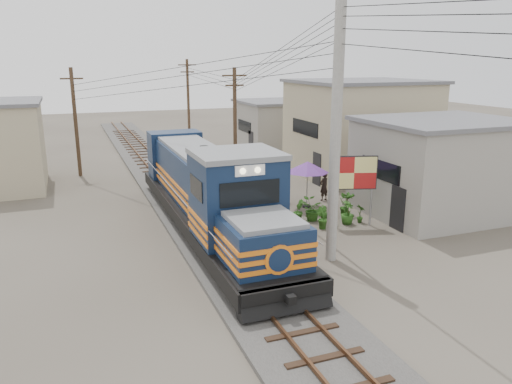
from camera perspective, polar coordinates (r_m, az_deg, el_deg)
name	(u,v)px	position (r m, az deg, el deg)	size (l,w,h in m)	color
ground	(241,267)	(18.74, -1.74, -8.61)	(120.00, 120.00, 0.00)	#473F35
ballast	(181,198)	(27.84, -8.52, -0.65)	(3.60, 70.00, 0.16)	#595651
track	(181,195)	(27.79, -8.53, -0.29)	(1.15, 70.00, 0.12)	#51331E
locomotive	(209,193)	(21.96, -5.40, -0.11)	(3.10, 16.87, 4.18)	black
utility_pole_main	(336,130)	(18.35, 9.11, 6.97)	(0.40, 0.40, 10.00)	#9E9B93
wooden_pole_mid	(235,121)	(32.11, -2.42, 8.12)	(1.60, 0.24, 7.00)	#4C3826
wooden_pole_far	(188,100)	(45.59, -7.75, 10.34)	(1.60, 0.24, 7.50)	#4C3826
wooden_pole_left	(75,120)	(34.46, -19.94, 7.72)	(1.60, 0.24, 7.00)	#4C3826
power_lines	(179,57)	(25.33, -8.74, 14.96)	(9.65, 19.00, 3.30)	black
shophouse_front	(441,167)	(26.24, 20.34, 2.74)	(7.35, 6.30, 4.70)	gray
shophouse_mid	(360,128)	(33.82, 11.77, 7.20)	(8.40, 7.35, 6.20)	tan
shophouse_back	(278,126)	(42.03, 2.59, 7.58)	(6.30, 6.30, 4.20)	gray
billboard	(354,175)	(22.97, 11.10, 1.95)	(2.07, 0.75, 3.30)	#99999E
market_umbrella	(308,167)	(25.67, 5.92, 2.86)	(2.74, 2.74, 2.44)	black
vendor	(324,186)	(27.37, 7.77, 0.63)	(0.57, 0.37, 1.56)	black
plant_nursery	(324,212)	(23.78, 7.76, -2.27)	(3.26, 2.16, 1.11)	#234E16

